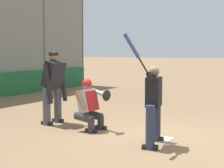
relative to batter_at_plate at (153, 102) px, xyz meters
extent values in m
plane|color=#846647|center=(-0.50, -0.05, -0.79)|extent=(160.00, 160.00, 0.00)
cube|color=white|center=(-0.50, -0.05, -0.78)|extent=(0.43, 0.43, 0.01)
cylinder|color=#515651|center=(-9.43, -7.81, 1.60)|extent=(0.08, 0.08, 4.78)
cylinder|color=#515651|center=(-6.46, -7.81, 1.60)|extent=(0.08, 0.08, 4.78)
cylinder|color=#2D334C|center=(-0.33, -0.07, -0.40)|extent=(0.16, 0.16, 0.78)
cube|color=black|center=(-0.33, -0.07, -0.75)|extent=(0.17, 0.30, 0.08)
cylinder|color=#2D334C|center=(0.30, 0.08, -0.40)|extent=(0.16, 0.16, 0.78)
cube|color=black|center=(0.30, 0.08, -0.75)|extent=(0.17, 0.30, 0.08)
cube|color=black|center=(-0.01, 0.00, 0.20)|extent=(0.47, 0.33, 0.53)
sphere|color=#936B4C|center=(-0.01, 0.00, 0.56)|extent=(0.20, 0.20, 0.20)
cylinder|color=black|center=(0.00, -0.02, 0.47)|extent=(0.56, 0.16, 0.20)
cylinder|color=black|center=(0.25, 0.04, 0.47)|extent=(0.14, 0.16, 0.15)
sphere|color=black|center=(0.26, 0.02, 0.53)|extent=(0.04, 0.04, 0.04)
cylinder|color=black|center=(0.33, -0.05, 0.67)|extent=(0.17, 0.16, 0.31)
cylinder|color=#334789|center=(0.49, -0.20, 1.02)|extent=(0.27, 0.26, 0.44)
cylinder|color=#333333|center=(-0.71, -1.53, -0.64)|extent=(0.14, 0.14, 0.29)
cylinder|color=#333333|center=(-0.71, -1.72, -0.48)|extent=(0.17, 0.44, 0.22)
cube|color=black|center=(-0.71, -1.53, -0.75)|extent=(0.10, 0.26, 0.08)
cylinder|color=#333333|center=(-0.32, -1.54, -0.64)|extent=(0.14, 0.14, 0.29)
cylinder|color=#333333|center=(-0.32, -1.72, -0.48)|extent=(0.17, 0.44, 0.22)
cube|color=black|center=(-0.32, -1.54, -0.75)|extent=(0.10, 0.26, 0.08)
cube|color=#B7B7BC|center=(-0.52, -1.76, -0.14)|extent=(0.42, 0.34, 0.52)
cube|color=#B21E1E|center=(-0.51, -1.62, -0.14)|extent=(0.38, 0.13, 0.43)
sphere|color=#936B4C|center=(-0.52, -1.76, 0.19)|extent=(0.19, 0.19, 0.19)
sphere|color=#B21E1E|center=(-0.52, -1.76, 0.22)|extent=(0.21, 0.21, 0.21)
cylinder|color=#B7B7BC|center=(-0.67, -1.53, 0.02)|extent=(0.28, 0.50, 0.15)
ellipsoid|color=black|center=(-0.57, -1.31, -0.01)|extent=(0.30, 0.10, 0.24)
cylinder|color=#936B4C|center=(-0.26, -1.76, -0.11)|extent=(0.09, 0.29, 0.42)
cylinder|color=#4C4C51|center=(-0.93, -2.88, -0.36)|extent=(0.18, 0.18, 0.87)
cube|color=black|center=(-0.93, -2.88, -0.75)|extent=(0.12, 0.28, 0.08)
cylinder|color=#4C4C51|center=(-0.54, -2.89, -0.36)|extent=(0.18, 0.18, 0.87)
cube|color=black|center=(-0.54, -2.89, -0.75)|extent=(0.12, 0.28, 0.08)
cube|color=black|center=(-0.73, -2.83, 0.38)|extent=(0.49, 0.43, 0.66)
sphere|color=#936B4C|center=(-0.73, -2.83, 0.80)|extent=(0.22, 0.22, 0.22)
cylinder|color=black|center=(-0.73, -2.83, 0.86)|extent=(0.23, 0.23, 0.08)
cylinder|color=black|center=(-1.00, -2.75, 0.18)|extent=(0.16, 0.25, 0.92)
cylinder|color=black|center=(-0.46, -2.77, 0.18)|extent=(0.14, 0.24, 0.92)
camera|label=1|loc=(6.22, 2.63, 0.94)|focal=60.00mm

